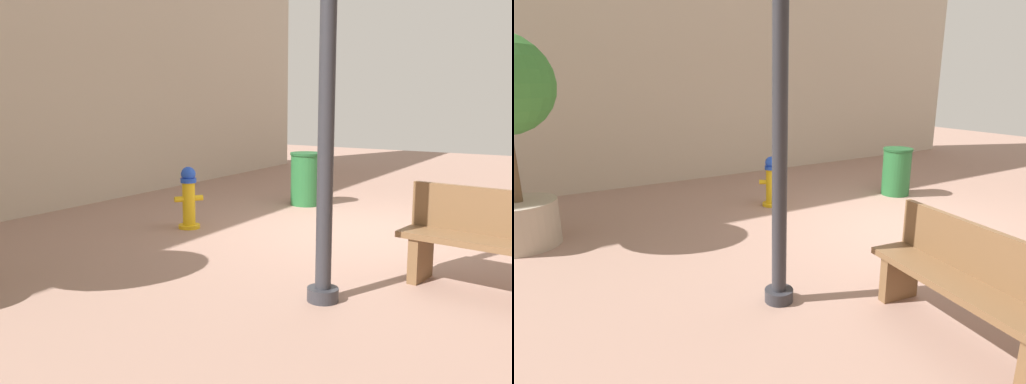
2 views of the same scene
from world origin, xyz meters
TOP-DOWN VIEW (x-y plane):
  - ground_plane at (0.00, 0.00)m, footprint 23.40×23.40m
  - fire_hydrant at (2.07, 1.09)m, footprint 0.36×0.37m
  - bench_far at (-1.99, 1.66)m, footprint 1.83×0.66m
  - trash_bin at (1.48, -1.28)m, footprint 0.53×0.53m

SIDE VIEW (x-z plane):
  - ground_plane at x=0.00m, z-range 0.00..0.00m
  - fire_hydrant at x=2.07m, z-range 0.00..0.85m
  - trash_bin at x=1.48m, z-range 0.00..0.88m
  - bench_far at x=-1.99m, z-range 0.03..0.98m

